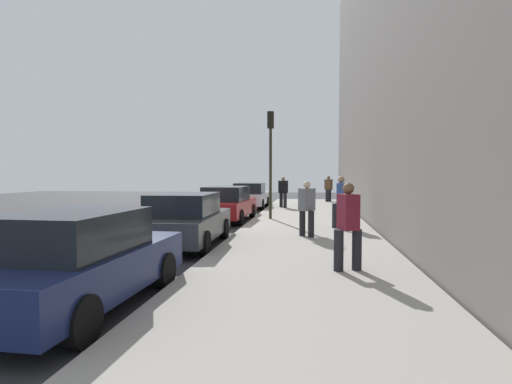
{
  "coord_description": "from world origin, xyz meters",
  "views": [
    {
      "loc": [
        -16.74,
        -3.41,
        2.07
      ],
      "look_at": [
        -2.12,
        -1.48,
        1.4
      ],
      "focal_mm": 28.57,
      "sensor_mm": 36.0,
      "label": 1
    }
  ],
  "objects_px": {
    "parked_car_red": "(227,204)",
    "pedestrian_burgundy_coat": "(348,224)",
    "parked_car_navy": "(77,261)",
    "parked_car_white": "(250,196)",
    "pedestrian_brown_coat": "(328,188)",
    "parked_car_charcoal": "(186,220)",
    "traffic_light_pole": "(271,147)",
    "pedestrian_blue_coat": "(341,200)",
    "rolling_suitcase": "(329,197)",
    "pedestrian_grey_coat": "(307,207)",
    "pedestrian_black_coat": "(283,191)"
  },
  "relations": [
    {
      "from": "parked_car_navy",
      "to": "pedestrian_grey_coat",
      "type": "distance_m",
      "value": 7.55
    },
    {
      "from": "pedestrian_blue_coat",
      "to": "traffic_light_pole",
      "type": "height_order",
      "value": "traffic_light_pole"
    },
    {
      "from": "parked_car_navy",
      "to": "pedestrian_grey_coat",
      "type": "xyz_separation_m",
      "value": [
        6.74,
        -3.39,
        0.29
      ]
    },
    {
      "from": "parked_car_charcoal",
      "to": "rolling_suitcase",
      "type": "xyz_separation_m",
      "value": [
        17.42,
        -4.79,
        -0.33
      ]
    },
    {
      "from": "rolling_suitcase",
      "to": "pedestrian_grey_coat",
      "type": "bearing_deg",
      "value": 175.08
    },
    {
      "from": "pedestrian_grey_coat",
      "to": "traffic_light_pole",
      "type": "distance_m",
      "value": 5.46
    },
    {
      "from": "pedestrian_brown_coat",
      "to": "rolling_suitcase",
      "type": "height_order",
      "value": "pedestrian_brown_coat"
    },
    {
      "from": "pedestrian_black_coat",
      "to": "traffic_light_pole",
      "type": "bearing_deg",
      "value": 178.4
    },
    {
      "from": "parked_car_white",
      "to": "traffic_light_pole",
      "type": "distance_m",
      "value": 7.26
    },
    {
      "from": "pedestrian_brown_coat",
      "to": "pedestrian_burgundy_coat",
      "type": "bearing_deg",
      "value": 178.52
    },
    {
      "from": "pedestrian_grey_coat",
      "to": "traffic_light_pole",
      "type": "bearing_deg",
      "value": 18.16
    },
    {
      "from": "parked_car_navy",
      "to": "parked_car_red",
      "type": "height_order",
      "value": "same"
    },
    {
      "from": "parked_car_white",
      "to": "rolling_suitcase",
      "type": "relative_size",
      "value": 4.59
    },
    {
      "from": "pedestrian_black_coat",
      "to": "parked_car_navy",
      "type": "bearing_deg",
      "value": 173.46
    },
    {
      "from": "parked_car_navy",
      "to": "pedestrian_brown_coat",
      "type": "relative_size",
      "value": 2.39
    },
    {
      "from": "parked_car_navy",
      "to": "parked_car_red",
      "type": "bearing_deg",
      "value": 0.34
    },
    {
      "from": "parked_car_charcoal",
      "to": "pedestrian_grey_coat",
      "type": "height_order",
      "value": "pedestrian_grey_coat"
    },
    {
      "from": "traffic_light_pole",
      "to": "rolling_suitcase",
      "type": "distance_m",
      "value": 12.06
    },
    {
      "from": "parked_car_charcoal",
      "to": "traffic_light_pole",
      "type": "distance_m",
      "value": 6.79
    },
    {
      "from": "parked_car_charcoal",
      "to": "pedestrian_burgundy_coat",
      "type": "height_order",
      "value": "pedestrian_burgundy_coat"
    },
    {
      "from": "parked_car_navy",
      "to": "pedestrian_burgundy_coat",
      "type": "relative_size",
      "value": 2.41
    },
    {
      "from": "pedestrian_blue_coat",
      "to": "traffic_light_pole",
      "type": "distance_m",
      "value": 4.34
    },
    {
      "from": "parked_car_charcoal",
      "to": "parked_car_red",
      "type": "height_order",
      "value": "same"
    },
    {
      "from": "parked_car_white",
      "to": "pedestrian_brown_coat",
      "type": "distance_m",
      "value": 6.48
    },
    {
      "from": "parked_car_red",
      "to": "parked_car_white",
      "type": "distance_m",
      "value": 6.47
    },
    {
      "from": "parked_car_red",
      "to": "pedestrian_blue_coat",
      "type": "bearing_deg",
      "value": -120.72
    },
    {
      "from": "pedestrian_brown_coat",
      "to": "rolling_suitcase",
      "type": "distance_m",
      "value": 0.76
    },
    {
      "from": "parked_car_navy",
      "to": "parked_car_white",
      "type": "distance_m",
      "value": 18.1
    },
    {
      "from": "parked_car_white",
      "to": "pedestrian_burgundy_coat",
      "type": "bearing_deg",
      "value": -164.8
    },
    {
      "from": "parked_car_red",
      "to": "pedestrian_brown_coat",
      "type": "height_order",
      "value": "pedestrian_brown_coat"
    },
    {
      "from": "pedestrian_black_coat",
      "to": "traffic_light_pole",
      "type": "xyz_separation_m",
      "value": [
        -5.79,
        0.16,
        2.12
      ]
    },
    {
      "from": "parked_car_red",
      "to": "traffic_light_pole",
      "type": "xyz_separation_m",
      "value": [
        -0.11,
        -1.89,
        2.44
      ]
    },
    {
      "from": "parked_car_navy",
      "to": "rolling_suitcase",
      "type": "relative_size",
      "value": 4.56
    },
    {
      "from": "pedestrian_black_coat",
      "to": "pedestrian_brown_coat",
      "type": "height_order",
      "value": "pedestrian_brown_coat"
    },
    {
      "from": "parked_car_navy",
      "to": "pedestrian_black_coat",
      "type": "bearing_deg",
      "value": -6.54
    },
    {
      "from": "pedestrian_grey_coat",
      "to": "pedestrian_brown_coat",
      "type": "distance_m",
      "value": 15.8
    },
    {
      "from": "parked_car_navy",
      "to": "pedestrian_black_coat",
      "type": "distance_m",
      "value": 17.43
    },
    {
      "from": "parked_car_white",
      "to": "pedestrian_grey_coat",
      "type": "xyz_separation_m",
      "value": [
        -11.35,
        -3.41,
        0.29
      ]
    },
    {
      "from": "parked_car_white",
      "to": "pedestrian_blue_coat",
      "type": "relative_size",
      "value": 2.31
    },
    {
      "from": "parked_car_navy",
      "to": "pedestrian_black_coat",
      "type": "xyz_separation_m",
      "value": [
        17.31,
        -1.98,
        0.32
      ]
    },
    {
      "from": "parked_car_navy",
      "to": "parked_car_charcoal",
      "type": "height_order",
      "value": "same"
    },
    {
      "from": "pedestrian_black_coat",
      "to": "pedestrian_grey_coat",
      "type": "bearing_deg",
      "value": -172.43
    },
    {
      "from": "parked_car_red",
      "to": "pedestrian_burgundy_coat",
      "type": "relative_size",
      "value": 2.71
    },
    {
      "from": "pedestrian_burgundy_coat",
      "to": "rolling_suitcase",
      "type": "bearing_deg",
      "value": -1.54
    },
    {
      "from": "pedestrian_grey_coat",
      "to": "pedestrian_burgundy_coat",
      "type": "distance_m",
      "value": 4.35
    },
    {
      "from": "parked_car_red",
      "to": "pedestrian_grey_coat",
      "type": "distance_m",
      "value": 5.99
    },
    {
      "from": "pedestrian_black_coat",
      "to": "parked_car_charcoal",
      "type": "bearing_deg",
      "value": 170.45
    },
    {
      "from": "pedestrian_burgundy_coat",
      "to": "pedestrian_blue_coat",
      "type": "distance_m",
      "value": 6.41
    },
    {
      "from": "parked_car_navy",
      "to": "pedestrian_burgundy_coat",
      "type": "height_order",
      "value": "pedestrian_burgundy_coat"
    },
    {
      "from": "parked_car_white",
      "to": "pedestrian_burgundy_coat",
      "type": "relative_size",
      "value": 2.42
    }
  ]
}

